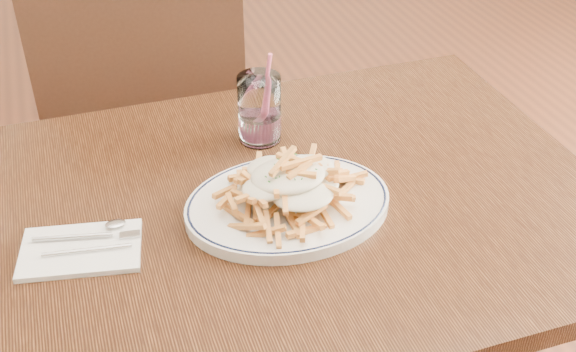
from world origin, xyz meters
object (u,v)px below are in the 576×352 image
object	(u,v)px
loaded_fries	(288,181)
water_glass	(260,113)
chair_far	(147,125)
table	(258,239)
fries_plate	(288,205)

from	to	relation	value
loaded_fries	water_glass	world-z (taller)	water_glass
chair_far	loaded_fries	distance (m)	0.73
table	loaded_fries	size ratio (longest dim) A/B	4.47
table	water_glass	size ratio (longest dim) A/B	6.74
table	loaded_fries	xyz separation A→B (m)	(0.04, -0.04, 0.14)
loaded_fries	fries_plate	bearing A→B (deg)	-90.00
chair_far	water_glass	size ratio (longest dim) A/B	5.57
chair_far	fries_plate	world-z (taller)	chair_far
chair_far	fries_plate	xyz separation A→B (m)	(0.14, -0.67, 0.20)
chair_far	loaded_fries	size ratio (longest dim) A/B	3.69
chair_far	fries_plate	bearing A→B (deg)	-77.76
fries_plate	water_glass	bearing A→B (deg)	84.67
table	fries_plate	size ratio (longest dim) A/B	3.11
table	loaded_fries	distance (m)	0.15
fries_plate	loaded_fries	bearing A→B (deg)	90.00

